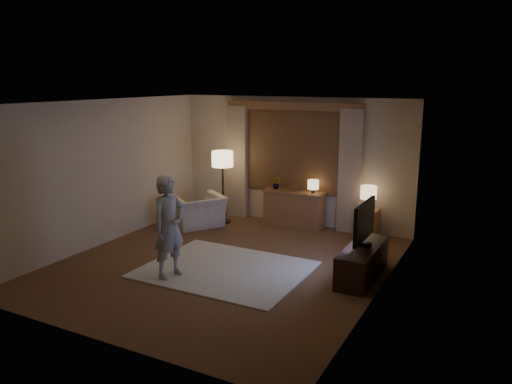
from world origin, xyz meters
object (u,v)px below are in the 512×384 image
Objects in this scene: sideboard at (294,210)px; armchair at (198,211)px; side_table at (367,223)px; person at (169,227)px; tv_stand at (362,262)px.

sideboard is 1.96m from armchair.
person is at bearing -122.71° from side_table.
person is at bearing 59.15° from armchair.
tv_stand is at bearing 107.39° from armchair.
sideboard reaches higher than side_table.
sideboard is 3.42m from person.
sideboard is at bearing 178.12° from side_table.
sideboard is 2.84m from tv_stand.
side_table is 2.02m from tv_stand.
sideboard is 1.52m from side_table.
armchair is 1.75× the size of side_table.
sideboard is 0.77× the size of person.
side_table is 0.40× the size of tv_stand.
side_table is at bearing -1.88° from sideboard.
sideboard is at bearing 2.45° from person.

